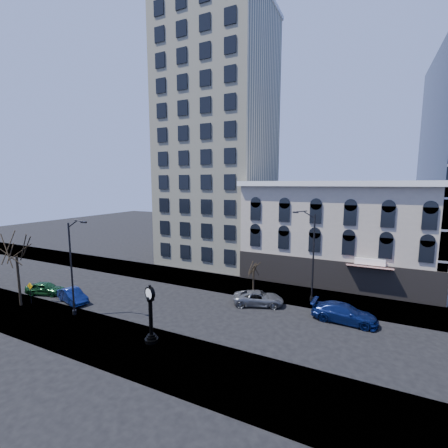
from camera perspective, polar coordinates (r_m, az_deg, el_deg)
The scene contains 15 objects.
ground at distance 30.99m, azimuth -6.80°, elevation -15.53°, with size 160.00×160.00×0.00m, color black.
sidewalk_far at distance 37.50m, azimuth -0.11°, elevation -11.18°, with size 160.00×6.00×0.12m, color gray.
sidewalk_near at distance 25.29m, azimuth -17.28°, elevation -21.34°, with size 160.00×6.00×0.12m, color gray.
cream_tower at distance 48.47m, azimuth -1.08°, elevation 16.15°, with size 15.90×15.40×42.50m.
victorian_row at distance 40.47m, azimuth 20.49°, elevation -1.60°, with size 22.60×11.19×12.50m.
street_clock at distance 24.45m, azimuth -13.78°, elevation -16.71°, with size 1.03×1.03×4.56m.
street_lamp_near at distance 29.85m, azimuth -26.54°, elevation -3.16°, with size 2.36×0.37×9.10m.
street_lamp_far at distance 31.41m, azimuth 15.55°, elevation -1.48°, with size 2.44×0.84×9.56m.
bare_tree_near at distance 35.59m, azimuth -34.93°, elevation -3.34°, with size 4.71×4.71×8.09m.
bare_tree_far at distance 34.05m, azimuth 5.67°, elevation -7.88°, with size 2.28×2.28×3.92m.
warning_sign at distance 36.52m, azimuth -32.98°, elevation -10.38°, with size 0.72×0.11×2.20m.
car_near_a at distance 39.25m, azimuth -30.90°, elevation -10.45°, with size 1.65×4.09×1.39m, color #143F1E.
car_near_b at distance 35.45m, azimuth -26.89°, elevation -12.07°, with size 1.49×4.28×1.41m, color #0C194C.
car_far_a at distance 31.34m, azimuth 6.57°, elevation -13.86°, with size 2.32×5.04×1.40m, color #595B60.
car_far_b at distance 29.65m, azimuth 21.90°, elevation -15.45°, with size 2.26×5.56×1.61m, color #0C194C.
Camera 1 is at (15.42, -23.96, 12.19)m, focal length 24.00 mm.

